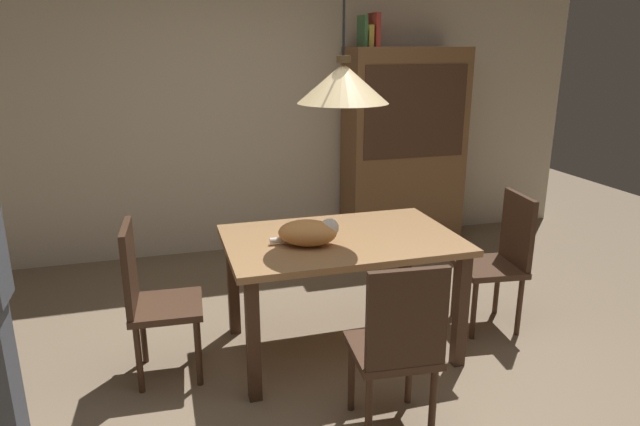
% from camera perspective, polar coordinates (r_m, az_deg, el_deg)
% --- Properties ---
extents(ground, '(10.00, 10.00, 0.00)m').
position_cam_1_polar(ground, '(3.21, 3.26, -18.86)').
color(ground, '#847056').
extents(back_wall, '(6.40, 0.10, 2.90)m').
position_cam_1_polar(back_wall, '(5.19, -6.46, 12.07)').
color(back_wall, beige).
rests_on(back_wall, ground).
extents(dining_table, '(1.40, 0.90, 0.75)m').
position_cam_1_polar(dining_table, '(3.43, 2.17, -4.04)').
color(dining_table, '#A87A4C').
rests_on(dining_table, ground).
extents(chair_left_side, '(0.42, 0.42, 0.93)m').
position_cam_1_polar(chair_left_side, '(3.33, -16.82, -8.00)').
color(chair_left_side, '#472D1E').
rests_on(chair_left_side, ground).
extents(chair_near_front, '(0.43, 0.43, 0.93)m').
position_cam_1_polar(chair_near_front, '(2.74, 7.95, -13.00)').
color(chair_near_front, '#472D1E').
rests_on(chair_near_front, ground).
extents(chair_right_side, '(0.44, 0.44, 0.93)m').
position_cam_1_polar(chair_right_side, '(3.95, 17.94, -4.13)').
color(chair_right_side, '#472D1E').
rests_on(chair_right_side, ground).
extents(cat_sleeping, '(0.41, 0.33, 0.16)m').
position_cam_1_polar(cat_sleeping, '(3.23, -1.10, -2.00)').
color(cat_sleeping, '#E59951').
rests_on(cat_sleeping, dining_table).
extents(pendant_lamp, '(0.52, 0.52, 1.30)m').
position_cam_1_polar(pendant_lamp, '(3.21, 2.37, 13.12)').
color(pendant_lamp, beige).
extents(hutch_bookcase, '(1.12, 0.45, 1.85)m').
position_cam_1_polar(hutch_bookcase, '(5.34, 8.48, 6.06)').
color(hutch_bookcase, brown).
rests_on(hutch_bookcase, ground).
extents(book_green_slim, '(0.03, 0.20, 0.26)m').
position_cam_1_polar(book_green_slim, '(5.09, 4.33, 18.01)').
color(book_green_slim, '#427A4C').
rests_on(book_green_slim, hutch_bookcase).
extents(book_yellow_short, '(0.04, 0.20, 0.18)m').
position_cam_1_polar(book_yellow_short, '(5.11, 4.88, 17.55)').
color(book_yellow_short, gold).
rests_on(book_yellow_short, hutch_bookcase).
extents(book_red_tall, '(0.04, 0.22, 0.28)m').
position_cam_1_polar(book_red_tall, '(5.13, 5.52, 18.09)').
color(book_red_tall, '#B73833').
rests_on(book_red_tall, hutch_bookcase).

